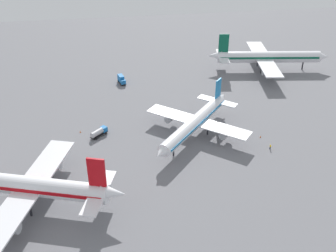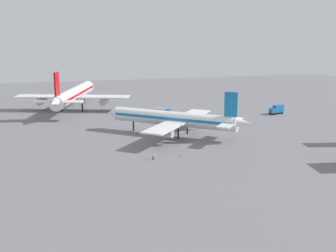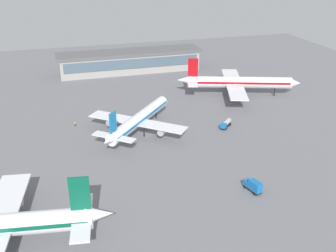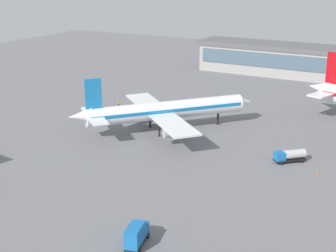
# 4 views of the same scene
# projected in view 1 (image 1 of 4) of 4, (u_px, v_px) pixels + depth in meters

# --- Properties ---
(ground) EXTENTS (288.00, 288.00, 0.00)m
(ground) POSITION_uv_depth(u_px,v_px,m) (187.00, 131.00, 133.43)
(ground) COLOR slate
(airplane_at_gate) EXTENTS (33.64, 37.11, 13.75)m
(airplane_at_gate) POSITION_uv_depth(u_px,v_px,m) (195.00, 122.00, 128.80)
(airplane_at_gate) COLOR white
(airplane_at_gate) RESTS_ON ground
(airplane_taxiing) EXTENTS (53.86, 43.56, 16.42)m
(airplane_taxiing) POSITION_uv_depth(u_px,v_px,m) (267.00, 57.00, 176.34)
(airplane_taxiing) COLOR white
(airplane_taxiing) RESTS_ON ground
(airplane_distant) EXTENTS (52.19, 42.86, 16.35)m
(airplane_distant) POSITION_uv_depth(u_px,v_px,m) (23.00, 185.00, 99.74)
(airplane_distant) COLOR white
(airplane_distant) RESTS_ON ground
(fuel_truck) EXTENTS (5.84, 5.76, 2.50)m
(fuel_truck) POSITION_uv_depth(u_px,v_px,m) (99.00, 132.00, 130.35)
(fuel_truck) COLOR black
(fuel_truck) RESTS_ON ground
(catering_truck) EXTENTS (3.31, 5.90, 3.30)m
(catering_truck) POSITION_uv_depth(u_px,v_px,m) (121.00, 79.00, 165.83)
(catering_truck) COLOR black
(catering_truck) RESTS_ON ground
(ground_crew_worker) EXTENTS (0.50, 0.54, 1.67)m
(ground_crew_worker) POSITION_uv_depth(u_px,v_px,m) (270.00, 147.00, 123.93)
(ground_crew_worker) COLOR #1E2338
(ground_crew_worker) RESTS_ON ground
(safety_cone_near_gate) EXTENTS (0.44, 0.44, 0.60)m
(safety_cone_near_gate) POSITION_uv_depth(u_px,v_px,m) (80.00, 132.00, 132.74)
(safety_cone_near_gate) COLOR #EA590C
(safety_cone_near_gate) RESTS_ON ground
(safety_cone_mid_apron) EXTENTS (0.44, 0.44, 0.60)m
(safety_cone_mid_apron) POSITION_uv_depth(u_px,v_px,m) (260.00, 137.00, 130.02)
(safety_cone_mid_apron) COLOR #EA590C
(safety_cone_mid_apron) RESTS_ON ground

